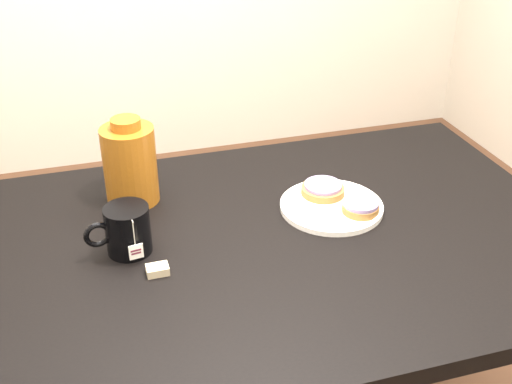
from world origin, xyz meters
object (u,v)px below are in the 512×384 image
plate (331,206)px  bagel_front (361,207)px  teabag_pouch (158,270)px  mug (127,230)px  bagel_back (323,189)px  table (266,268)px  bagel_package (130,164)px

plate → bagel_front: size_ratio=2.29×
teabag_pouch → mug: bearing=115.3°
bagel_back → mug: size_ratio=0.93×
bagel_front → mug: (-0.53, 0.01, 0.03)m
table → bagel_back: 0.25m
teabag_pouch → plate: bearing=17.1°
bagel_back → mug: mug is taller
table → mug: (-0.29, 0.04, 0.14)m
table → bagel_front: 0.26m
mug → bagel_front: bearing=-10.3°
table → teabag_pouch: size_ratio=31.11×
table → bagel_back: size_ratio=10.30×
table → bagel_front: bearing=5.4°
table → teabag_pouch: 0.27m
mug → teabag_pouch: 0.12m
mug → teabag_pouch: bearing=-73.4°
plate → table: bearing=-158.4°
bagel_back → mug: bearing=-169.5°
bagel_front → bagel_back: bearing=116.7°
bagel_back → bagel_front: bearing=-63.3°
bagel_back → bagel_package: bearing=164.2°
bagel_back → bagel_front: 0.12m
bagel_back → teabag_pouch: bearing=-156.8°
mug → teabag_pouch: mug is taller
teabag_pouch → bagel_back: bearing=23.2°
bagel_back → teabag_pouch: size_ratio=3.02×
plate → bagel_back: (-0.00, 0.05, 0.02)m
mug → bagel_package: 0.22m
plate → teabag_pouch: bearing=-162.9°
table → bagel_back: (0.18, 0.13, 0.11)m
bagel_package → bagel_back: bearing=-15.8°
bagel_back → bagel_front: size_ratio=1.28×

